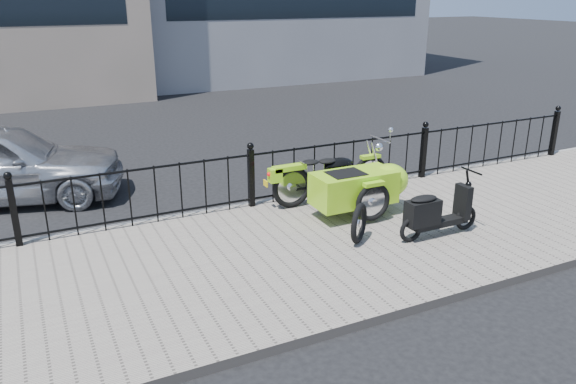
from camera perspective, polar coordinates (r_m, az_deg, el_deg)
name	(u,v)px	position (r m, az deg, el deg)	size (l,w,h in m)	color
ground	(286,242)	(8.24, -0.22, -5.11)	(120.00, 120.00, 0.00)	black
sidewalk	(302,252)	(7.81, 1.39, -6.09)	(30.00, 3.80, 0.12)	gray
curb	(249,206)	(9.43, -4.02, -1.47)	(30.00, 0.10, 0.12)	gray
iron_fence	(251,179)	(9.13, -3.76, 1.33)	(14.11, 0.11, 1.08)	black
motorcycle_sidecar	(358,183)	(8.96, 7.17, 0.91)	(2.28, 1.48, 0.98)	black
scooter	(435,213)	(8.26, 14.69, -2.10)	(1.37, 0.40, 0.93)	black
spare_tire	(359,223)	(7.90, 7.22, -3.17)	(0.58, 0.58, 0.08)	black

